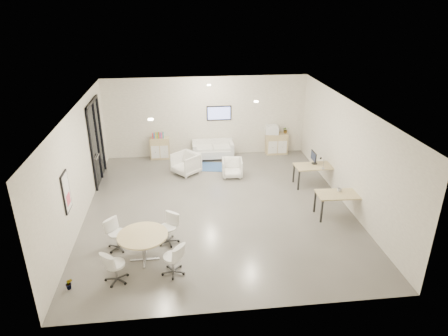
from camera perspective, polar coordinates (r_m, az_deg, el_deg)
name	(u,v)px	position (r m, az deg, el deg)	size (l,w,h in m)	color
room_shell	(218,159)	(11.82, -0.89, 1.26)	(9.60, 10.60, 4.80)	#595651
glass_door	(96,139)	(14.44, -17.78, 3.90)	(0.09, 1.90, 2.85)	black
artwork	(66,192)	(10.73, -21.61, -3.24)	(0.05, 0.54, 1.04)	black
wall_tv	(219,113)	(16.02, -0.72, 7.85)	(0.98, 0.06, 0.58)	black
ceiling_spots	(208,100)	(12.10, -2.29, 9.66)	(3.14, 4.14, 0.03)	#FFEAC6
sideboard_left	(160,148)	(16.20, -9.15, 2.80)	(0.76, 0.40, 0.86)	tan
sideboard_right	(276,144)	(16.63, 7.51, 3.49)	(0.88, 0.42, 0.88)	tan
books	(158,135)	(16.02, -9.41, 4.61)	(0.45, 0.14, 0.22)	red
printer	(272,129)	(16.39, 6.89, 5.48)	(0.59, 0.52, 0.37)	white
loveseat	(213,150)	(16.09, -1.62, 2.58)	(1.63, 0.82, 0.61)	silver
blue_rug	(218,167)	(15.31, -0.83, 0.16)	(1.33, 0.89, 0.01)	#32599A
armchair_left	(186,163)	(14.67, -5.47, 0.77)	(0.84, 0.78, 0.86)	silver
armchair_right	(232,167)	(14.39, 1.18, 0.13)	(0.71, 0.66, 0.73)	silver
desk_rear	(316,167)	(13.97, 12.95, 0.08)	(1.44, 0.75, 0.74)	tan
desk_front	(341,196)	(12.20, 16.35, -3.85)	(1.44, 0.77, 0.74)	tan
monitor	(314,157)	(13.97, 12.71, 1.49)	(0.20, 0.50, 0.44)	black
round_table	(143,238)	(10.02, -11.53, -9.71)	(1.23, 1.23, 0.75)	tan
meeting_chairs	(144,246)	(10.16, -11.41, -10.91)	(2.24, 2.24, 0.82)	white
plant_cabinet	(286,131)	(16.53, 8.80, 5.29)	(0.25, 0.28, 0.21)	#3F7F3F
plant_floor	(70,287)	(9.95, -21.20, -15.51)	(0.16, 0.29, 0.13)	#3F7F3F
cup	(340,190)	(12.25, 16.18, -2.97)	(0.13, 0.10, 0.13)	white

